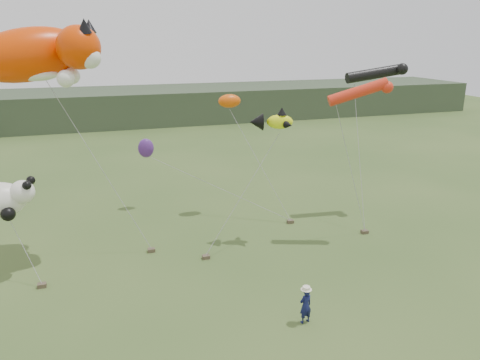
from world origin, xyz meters
The scene contains 9 objects.
ground centered at (0.00, 0.00, 0.00)m, with size 120.00×120.00×0.00m, color #385123.
headland centered at (-3.11, 44.69, 1.92)m, with size 90.00×13.00×4.00m.
festival_attendant centered at (0.18, -2.00, 0.72)m, with size 0.52×0.34×1.43m, color #121644.
sandbag_anchors centered at (-1.13, 5.21, 0.09)m, with size 16.89×3.70×0.18m.
cat_kite centered at (-8.80, 7.52, 9.67)m, with size 6.93×3.98×3.15m.
fish_kite centered at (1.74, 5.78, 6.33)m, with size 2.31×1.54×1.16m.
tube_kites centered at (7.93, 6.50, 8.16)m, with size 6.38×4.57×1.91m.
panda_kite centered at (-10.90, 5.54, 3.62)m, with size 2.77×1.79×1.72m.
misc_kites centered at (-1.27, 11.48, 5.41)m, with size 5.93×2.87×3.96m.
Camera 1 is at (-6.89, -15.93, 10.42)m, focal length 35.00 mm.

